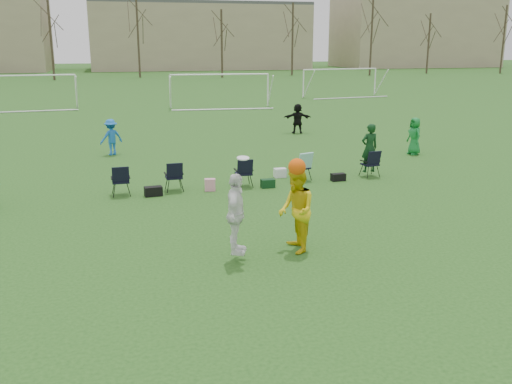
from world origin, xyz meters
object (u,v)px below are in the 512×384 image
object	(u,v)px
goal_right	(340,75)
goal_left	(22,82)
fielder_blue	(111,137)
goal_mid	(220,81)
center_contest	(275,211)
fielder_black	(298,118)
fielder_green_far	(414,136)

from	to	relation	value
goal_right	goal_left	bearing A→B (deg)	-179.25
fielder_blue	goal_mid	xyz separation A→B (m)	(7.89, 17.33, 1.15)
goal_right	center_contest	bearing A→B (deg)	-122.08
fielder_black	goal_left	size ratio (longest dim) A/B	0.21
fielder_green_far	goal_right	bearing A→B (deg)	159.52
fielder_green_far	goal_mid	xyz separation A→B (m)	(-4.78, 20.33, 1.13)
fielder_green_far	center_contest	world-z (taller)	center_contest
goal_left	fielder_black	bearing A→B (deg)	-49.52
goal_mid	center_contest	bearing A→B (deg)	-94.05
goal_left	goal_mid	size ratio (longest dim) A/B	1.00
center_contest	goal_right	size ratio (longest dim) A/B	0.32
fielder_green_far	fielder_blue	bearing A→B (deg)	-108.49
goal_right	fielder_blue	bearing A→B (deg)	-138.45
fielder_green_far	center_contest	bearing A→B (deg)	-46.93
fielder_blue	goal_right	world-z (taller)	goal_right
fielder_black	goal_mid	world-z (taller)	goal_mid
fielder_green_far	fielder_black	size ratio (longest dim) A/B	1.01
goal_mid	goal_right	size ratio (longest dim) A/B	1.01
fielder_blue	goal_right	size ratio (longest dim) A/B	0.21
goal_right	goal_mid	bearing A→B (deg)	-161.43
fielder_black	goal_right	world-z (taller)	goal_right
goal_left	goal_right	bearing A→B (deg)	3.75
goal_mid	goal_left	bearing A→B (deg)	175.87
center_contest	goal_left	bearing A→B (deg)	106.58
goal_left	fielder_blue	bearing A→B (deg)	-77.46
fielder_blue	goal_left	size ratio (longest dim) A/B	0.21
fielder_blue	center_contest	xyz separation A→B (m)	(3.57, -13.19, 0.28)
fielder_green_far	goal_left	size ratio (longest dim) A/B	0.22
fielder_blue	goal_left	bearing A→B (deg)	-97.74
fielder_green_far	center_contest	distance (m)	13.66
fielder_blue	goal_mid	world-z (taller)	goal_mid
center_contest	fielder_black	bearing A→B (deg)	70.48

